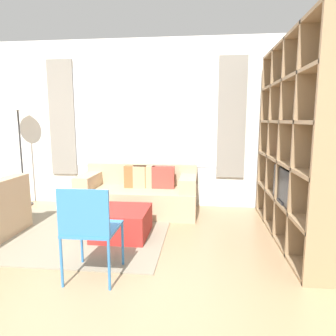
# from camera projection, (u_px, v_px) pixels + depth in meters

# --- Properties ---
(ground_plane) EXTENTS (16.00, 16.00, 0.00)m
(ground_plane) POSITION_uv_depth(u_px,v_px,m) (68.00, 319.00, 2.15)
(ground_plane) COLOR #9E7F5B
(wall_back) EXTENTS (5.67, 0.11, 2.70)m
(wall_back) POSITION_uv_depth(u_px,v_px,m) (145.00, 124.00, 4.93)
(wall_back) COLOR white
(wall_back) RESTS_ON ground_plane
(wall_right) EXTENTS (0.07, 4.21, 2.70)m
(wall_right) POSITION_uv_depth(u_px,v_px,m) (329.00, 127.00, 3.17)
(wall_right) COLOR white
(wall_right) RESTS_ON ground_plane
(area_rug) EXTENTS (2.40, 1.83, 0.01)m
(area_rug) POSITION_uv_depth(u_px,v_px,m) (71.00, 233.00, 3.79)
(area_rug) COLOR gray
(area_rug) RESTS_ON ground_plane
(shelving_unit) EXTENTS (0.42, 2.25, 2.33)m
(shelving_unit) POSITION_uv_depth(u_px,v_px,m) (300.00, 143.00, 3.45)
(shelving_unit) COLOR silver
(shelving_unit) RESTS_ON ground_plane
(couch_main) EXTENTS (1.78, 0.84, 0.73)m
(couch_main) POSITION_uv_depth(u_px,v_px,m) (139.00, 194.00, 4.64)
(couch_main) COLOR tan
(couch_main) RESTS_ON ground_plane
(ottoman) EXTENTS (0.64, 0.67, 0.34)m
(ottoman) POSITION_uv_depth(u_px,v_px,m) (122.00, 223.00, 3.67)
(ottoman) COLOR #A82823
(ottoman) RESTS_ON ground_plane
(floor_lamp) EXTENTS (0.39, 0.39, 1.84)m
(floor_lamp) POSITION_uv_depth(u_px,v_px,m) (17.00, 108.00, 4.80)
(floor_lamp) COLOR black
(floor_lamp) RESTS_ON ground_plane
(folding_chair) EXTENTS (0.44, 0.46, 0.86)m
(folding_chair) POSITION_uv_depth(u_px,v_px,m) (89.00, 225.00, 2.60)
(folding_chair) COLOR #3375B7
(folding_chair) RESTS_ON ground_plane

